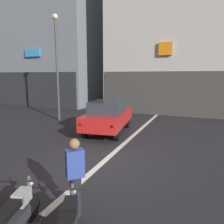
{
  "coord_description": "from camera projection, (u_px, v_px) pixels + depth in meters",
  "views": [
    {
      "loc": [
        2.93,
        -6.24,
        2.92
      ],
      "look_at": [
        -0.46,
        2.0,
        1.4
      ],
      "focal_mm": 34.66,
      "sensor_mm": 36.0,
      "label": 1
    }
  ],
  "objects": [
    {
      "name": "ground_plane",
      "position": [
        102.0,
        163.0,
        7.28
      ],
      "size": [
        120.0,
        120.0,
        0.0
      ],
      "primitive_type": "plane",
      "color": "#232328"
    },
    {
      "name": "lane_centre_line",
      "position": [
        145.0,
        125.0,
        12.75
      ],
      "size": [
        0.2,
        18.0,
        0.01
      ],
      "primitive_type": "cube",
      "color": "silver",
      "rests_on": "ground"
    },
    {
      "name": "building_corner_left",
      "position": [
        60.0,
        10.0,
        23.3
      ],
      "size": [
        10.06,
        10.12,
        19.8
      ],
      "color": "gray",
      "rests_on": "ground"
    },
    {
      "name": "building_mid_block",
      "position": [
        177.0,
        21.0,
        19.08
      ],
      "size": [
        9.95,
        9.86,
        15.4
      ],
      "color": "silver",
      "rests_on": "ground"
    },
    {
      "name": "car_red_crossing_near",
      "position": [
        108.0,
        115.0,
        11.07
      ],
      "size": [
        2.3,
        4.3,
        1.64
      ],
      "color": "black",
      "rests_on": "ground"
    },
    {
      "name": "street_lamp",
      "position": [
        57.0,
        57.0,
        13.56
      ],
      "size": [
        0.36,
        0.36,
        6.62
      ],
      "color": "#47474C",
      "rests_on": "ground"
    },
    {
      "name": "motorcycle_silver_row_centre",
      "position": [
        17.0,
        215.0,
        3.84
      ],
      "size": [
        0.64,
        1.62,
        0.98
      ],
      "color": "black",
      "rests_on": "ground"
    },
    {
      "name": "person_by_motorcycles",
      "position": [
        75.0,
        177.0,
        4.44
      ],
      "size": [
        0.41,
        0.41,
        1.67
      ],
      "color": "#23232D",
      "rests_on": "ground"
    }
  ]
}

